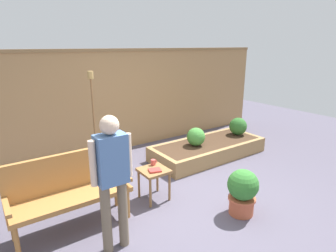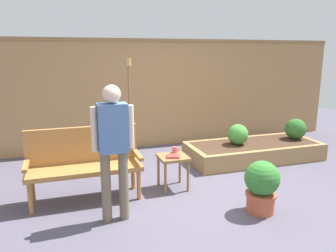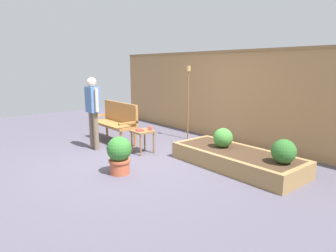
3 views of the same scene
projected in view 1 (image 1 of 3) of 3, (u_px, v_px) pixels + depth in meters
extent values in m
plane|color=#514C5B|center=(184.00, 202.00, 4.13)|extent=(14.00, 14.00, 0.00)
cube|color=#A37A4C|center=(108.00, 103.00, 5.88)|extent=(8.40, 0.10, 2.10)
cube|color=olive|center=(105.00, 50.00, 5.58)|extent=(8.40, 0.14, 0.06)
cylinder|color=#A87038|center=(116.00, 193.00, 4.00)|extent=(0.06, 0.06, 0.40)
cylinder|color=#A87038|center=(128.00, 204.00, 3.72)|extent=(0.06, 0.06, 0.40)
cylinder|color=#A87038|center=(12.00, 225.00, 3.28)|extent=(0.06, 0.06, 0.40)
cylinder|color=#A87038|center=(17.00, 243.00, 2.99)|extent=(0.06, 0.06, 0.40)
cube|color=#A87038|center=(72.00, 198.00, 3.43)|extent=(1.44, 0.48, 0.06)
cube|color=#A87038|center=(65.00, 171.00, 3.52)|extent=(1.44, 0.06, 0.48)
cube|color=#A87038|center=(6.00, 206.00, 3.02)|extent=(0.06, 0.48, 0.04)
cube|color=#A87038|center=(122.00, 174.00, 3.78)|extent=(0.06, 0.48, 0.04)
cylinder|color=olive|center=(157.00, 178.00, 4.39)|extent=(0.04, 0.04, 0.44)
cylinder|color=olive|center=(169.00, 187.00, 4.13)|extent=(0.04, 0.04, 0.44)
cylinder|color=olive|center=(139.00, 184.00, 4.21)|extent=(0.04, 0.04, 0.44)
cylinder|color=olive|center=(150.00, 193.00, 3.95)|extent=(0.04, 0.04, 0.44)
cube|color=olive|center=(154.00, 171.00, 4.10)|extent=(0.40, 0.40, 0.04)
cylinder|color=#CC4C47|center=(153.00, 162.00, 4.23)|extent=(0.07, 0.07, 0.09)
torus|color=#CC4C47|center=(155.00, 162.00, 4.26)|extent=(0.06, 0.01, 0.06)
cube|color=#B2332D|center=(155.00, 170.00, 4.04)|extent=(0.21, 0.19, 0.02)
cylinder|color=#B75638|center=(241.00, 206.00, 3.83)|extent=(0.33, 0.33, 0.21)
cylinder|color=#B75638|center=(242.00, 198.00, 3.80)|extent=(0.37, 0.37, 0.04)
sphere|color=#33752D|center=(243.00, 185.00, 3.74)|extent=(0.42, 0.42, 0.42)
cube|color=#997547|center=(224.00, 156.00, 5.45)|extent=(2.40, 0.09, 0.30)
cube|color=#997547|center=(194.00, 143.00, 6.17)|extent=(2.40, 0.09, 0.30)
cube|color=#997547|center=(162.00, 162.00, 5.18)|extent=(0.09, 0.82, 0.30)
cube|color=#997547|center=(245.00, 139.00, 6.45)|extent=(0.09, 0.82, 0.30)
cube|color=#422D1E|center=(208.00, 149.00, 5.81)|extent=(2.22, 0.82, 0.30)
cylinder|color=brown|center=(196.00, 144.00, 5.58)|extent=(0.04, 0.04, 0.06)
sphere|color=#428938|center=(196.00, 137.00, 5.54)|extent=(0.36, 0.36, 0.36)
cylinder|color=brown|center=(238.00, 133.00, 6.26)|extent=(0.04, 0.04, 0.06)
sphere|color=#2D6628|center=(238.00, 126.00, 6.21)|extent=(0.39, 0.39, 0.39)
cylinder|color=brown|center=(94.00, 125.00, 5.07)|extent=(0.03, 0.03, 1.67)
cylinder|color=#AD894C|center=(90.00, 75.00, 4.82)|extent=(0.10, 0.10, 0.13)
cylinder|color=#70604C|center=(123.00, 213.00, 3.16)|extent=(0.11, 0.11, 0.82)
cylinder|color=#70604C|center=(106.00, 219.00, 3.05)|extent=(0.11, 0.11, 0.82)
cube|color=#4C70A3|center=(111.00, 159.00, 2.91)|extent=(0.32, 0.20, 0.54)
cylinder|color=beige|center=(129.00, 155.00, 3.02)|extent=(0.07, 0.07, 0.49)
cylinder|color=beige|center=(93.00, 164.00, 2.80)|extent=(0.07, 0.07, 0.49)
sphere|color=beige|center=(109.00, 125.00, 2.81)|extent=(0.20, 0.20, 0.20)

